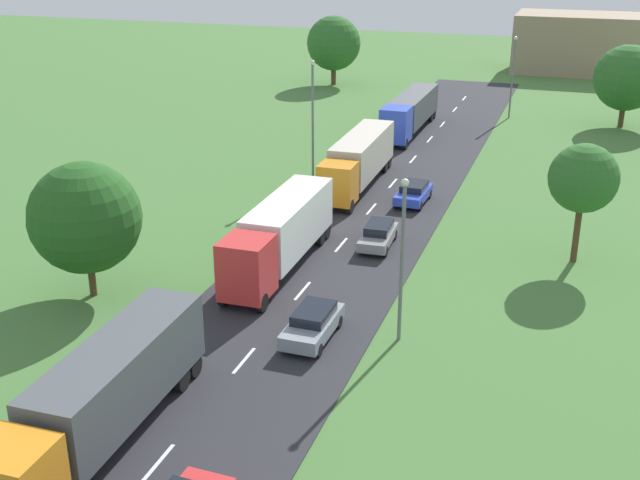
# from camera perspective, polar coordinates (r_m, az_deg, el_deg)

# --- Properties ---
(road) EXTENTS (10.00, 140.00, 0.06)m
(road) POSITION_cam_1_polar(r_m,az_deg,el_deg) (38.92, -3.93, -6.85)
(road) COLOR #2B2B30
(road) RESTS_ON ground
(lane_marking_centre) EXTENTS (0.16, 124.52, 0.01)m
(lane_marking_centre) POSITION_cam_1_polar(r_m,az_deg,el_deg) (38.81, -4.00, -6.89)
(lane_marking_centre) COLOR white
(lane_marking_centre) RESTS_ON road
(truck_lead) EXTENTS (2.71, 12.45, 3.65)m
(truck_lead) POSITION_cam_1_polar(r_m,az_deg,el_deg) (31.59, -15.18, -10.55)
(truck_lead) COLOR orange
(truck_lead) RESTS_ON road
(truck_second) EXTENTS (2.61, 12.15, 3.80)m
(truck_second) POSITION_cam_1_polar(r_m,az_deg,el_deg) (45.34, -2.85, 0.52)
(truck_second) COLOR red
(truck_second) RESTS_ON road
(truck_third) EXTENTS (2.71, 12.98, 3.72)m
(truck_third) POSITION_cam_1_polar(r_m,az_deg,el_deg) (60.00, 2.78, 5.81)
(truck_third) COLOR orange
(truck_third) RESTS_ON road
(truck_fourth) EXTENTS (2.53, 14.15, 3.51)m
(truck_fourth) POSITION_cam_1_polar(r_m,az_deg,el_deg) (76.78, 6.48, 9.16)
(truck_fourth) COLOR blue
(truck_fourth) RESTS_ON road
(car_third) EXTENTS (1.93, 4.41, 1.51)m
(car_third) POSITION_cam_1_polar(r_m,az_deg,el_deg) (38.21, -0.53, -5.98)
(car_third) COLOR #8C939E
(car_third) RESTS_ON road
(car_fourth) EXTENTS (1.93, 4.35, 1.44)m
(car_fourth) POSITION_cam_1_polar(r_m,az_deg,el_deg) (49.07, 4.19, 0.40)
(car_fourth) COLOR gray
(car_fourth) RESTS_ON road
(car_fifth) EXTENTS (2.03, 4.25, 1.41)m
(car_fifth) POSITION_cam_1_polar(r_m,az_deg,el_deg) (57.03, 6.70, 3.38)
(car_fifth) COLOR blue
(car_fifth) RESTS_ON road
(lamppost_second) EXTENTS (0.36, 0.36, 8.08)m
(lamppost_second) POSITION_cam_1_polar(r_m,az_deg,el_deg) (36.83, 5.90, -0.91)
(lamppost_second) COLOR slate
(lamppost_second) RESTS_ON ground
(lamppost_third) EXTENTS (0.36, 0.36, 9.26)m
(lamppost_third) POSITION_cam_1_polar(r_m,az_deg,el_deg) (60.74, -0.53, 8.89)
(lamppost_third) COLOR slate
(lamppost_third) RESTS_ON ground
(lamppost_fourth) EXTENTS (0.36, 0.36, 8.20)m
(lamppost_fourth) POSITION_cam_1_polar(r_m,az_deg,el_deg) (84.05, 13.62, 11.53)
(lamppost_fourth) COLOR slate
(lamppost_fourth) RESTS_ON ground
(tree_maple) EXTENTS (3.98, 3.98, 7.12)m
(tree_maple) POSITION_cam_1_polar(r_m,az_deg,el_deg) (47.79, 18.33, 4.19)
(tree_maple) COLOR #513823
(tree_maple) RESTS_ON ground
(tree_pine) EXTENTS (6.29, 6.29, 7.92)m
(tree_pine) POSITION_cam_1_polar(r_m,az_deg,el_deg) (83.51, 21.10, 10.77)
(tree_pine) COLOR #513823
(tree_pine) RESTS_ON ground
(tree_elm) EXTENTS (6.54, 6.54, 8.30)m
(tree_elm) POSITION_cam_1_polar(r_m,az_deg,el_deg) (99.66, 0.99, 13.89)
(tree_elm) COLOR #513823
(tree_elm) RESTS_ON ground
(tree_ash) EXTENTS (5.87, 5.87, 7.36)m
(tree_ash) POSITION_cam_1_polar(r_m,az_deg,el_deg) (43.02, -16.46, 1.53)
(tree_ash) COLOR #513823
(tree_ash) RESTS_ON ground
(distant_building) EXTENTS (15.60, 10.27, 7.55)m
(distant_building) POSITION_cam_1_polar(r_m,az_deg,el_deg) (113.99, 17.81, 13.26)
(distant_building) COLOR #9E846B
(distant_building) RESTS_ON ground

